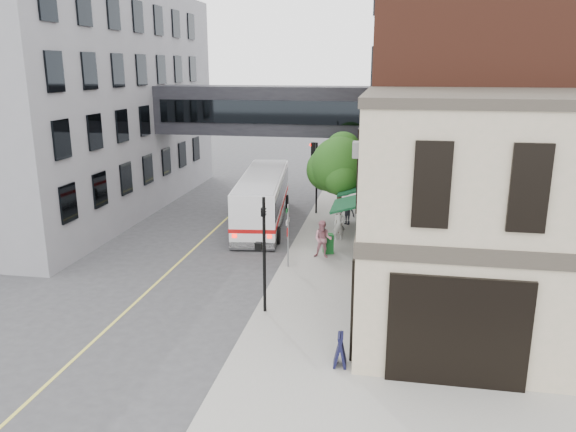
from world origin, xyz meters
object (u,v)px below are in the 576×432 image
at_px(pedestrian_a, 339,224).
at_px(sandwich_board, 340,350).
at_px(pedestrian_c, 347,211).
at_px(pedestrian_b, 323,239).
at_px(newspaper_box, 328,244).
at_px(bus, 263,197).

relative_size(pedestrian_a, sandwich_board, 1.64).
height_order(pedestrian_c, sandwich_board, pedestrian_c).
xyz_separation_m(pedestrian_b, newspaper_box, (0.19, 0.71, -0.44)).
bearing_deg(bus, newspaper_box, -49.31).
height_order(bus, pedestrian_a, bus).
bearing_deg(pedestrian_b, newspaper_box, 77.78).
height_order(bus, newspaper_box, bus).
distance_m(bus, pedestrian_b, 7.45).
bearing_deg(pedestrian_b, pedestrian_a, 83.23).
bearing_deg(newspaper_box, pedestrian_b, -120.27).
bearing_deg(bus, pedestrian_c, 1.56).
distance_m(pedestrian_b, sandwich_board, 10.24).
xyz_separation_m(pedestrian_a, pedestrian_c, (0.19, 3.12, -0.08)).
height_order(pedestrian_a, pedestrian_b, pedestrian_b).
bearing_deg(pedestrian_a, sandwich_board, -107.57).
xyz_separation_m(bus, pedestrian_a, (4.88, -2.98, -0.64)).
relative_size(pedestrian_c, newspaper_box, 1.58).
relative_size(pedestrian_b, pedestrian_c, 1.19).
bearing_deg(sandwich_board, pedestrian_c, 90.55).
relative_size(pedestrian_b, sandwich_board, 1.77).
height_order(pedestrian_a, sandwich_board, pedestrian_a).
height_order(newspaper_box, sandwich_board, sandwich_board).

